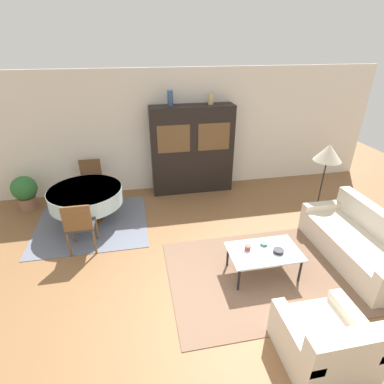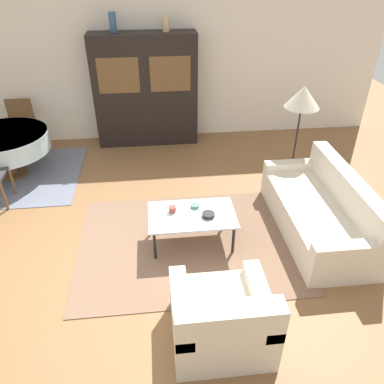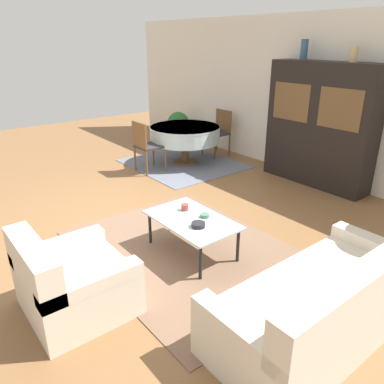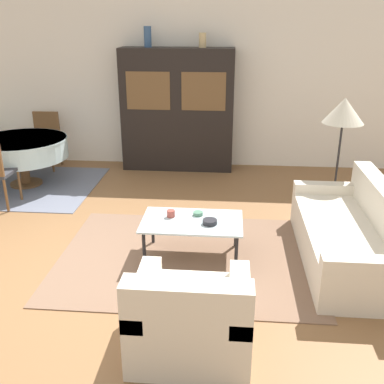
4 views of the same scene
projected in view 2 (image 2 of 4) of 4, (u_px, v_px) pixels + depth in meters
ground_plane at (104, 266)px, 4.40m from camera, size 14.00×14.00×0.00m
wall_back at (112, 67)px, 6.68m from camera, size 10.00×0.06×2.70m
area_rug at (189, 243)px, 4.73m from camera, size 2.74×2.07×0.01m
dining_rug at (15, 176)px, 6.11m from camera, size 2.09×1.89×0.01m
couch at (321, 212)px, 4.81m from camera, size 0.89×1.98×0.81m
armchair at (222, 320)px, 3.41m from camera, size 0.90×0.87×0.78m
coffee_table at (192, 217)px, 4.56m from camera, size 1.06×0.65×0.42m
display_cabinet at (146, 91)px, 6.71m from camera, size 1.82×0.45×1.97m
dining_table at (4, 142)px, 5.86m from camera, size 1.36×1.36×0.72m
dining_chair_far at (21, 123)px, 6.62m from camera, size 0.44×0.44×0.92m
floor_lamp at (303, 99)px, 5.41m from camera, size 0.51×0.51×1.49m
cup at (172, 209)px, 4.56m from camera, size 0.09×0.09×0.08m
bowl at (208, 215)px, 4.49m from camera, size 0.15×0.15×0.05m
bowl_small at (195, 206)px, 4.65m from camera, size 0.11×0.11×0.04m
vase_tall at (113, 22)px, 6.04m from camera, size 0.12×0.12×0.31m
vase_short at (166, 24)px, 6.15m from camera, size 0.11×0.11×0.22m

